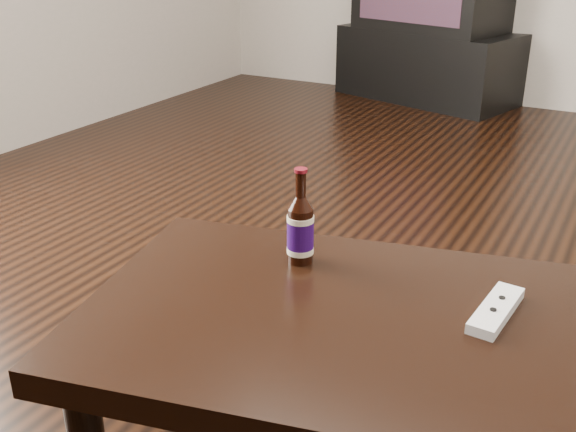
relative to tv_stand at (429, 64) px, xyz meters
The scene contains 5 objects.
floor 3.07m from the tv_stand, 71.91° to the right, with size 5.00×6.00×0.01m, color black.
tv_stand is the anchor object (origin of this frame).
coffee_table 3.57m from the tv_stand, 73.92° to the right, with size 1.24×0.88×0.42m.
beer_bottle 3.39m from the tv_stand, 77.17° to the right, with size 0.07×0.07×0.21m.
remote 3.52m from the tv_stand, 70.52° to the right, with size 0.07×0.19×0.02m.
Camera 1 is at (0.40, -1.53, 1.09)m, focal length 42.00 mm.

